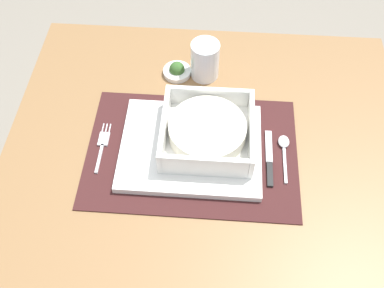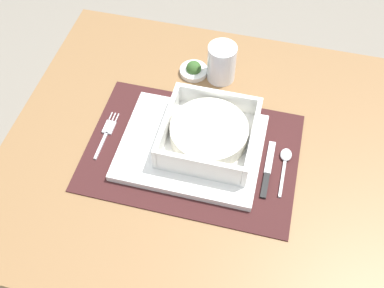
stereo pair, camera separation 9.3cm
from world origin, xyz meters
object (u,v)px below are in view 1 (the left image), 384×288
Objects in this scene: butter_knife at (269,161)px; condiment_saucer at (177,71)px; porridge_bowl at (207,132)px; dining_table at (205,174)px; fork at (103,144)px; drinking_glass at (205,62)px; spoon at (284,147)px.

condiment_saucer is (-0.21, 0.24, 0.00)m from butter_knife.
butter_knife is at bearing -17.16° from porridge_bowl.
butter_knife is at bearing -14.13° from dining_table.
dining_table is at bearing -68.75° from condiment_saucer.
porridge_bowl is at bearing 6.58° from fork.
condiment_saucer reaches higher than fork.
drinking_glass is at bearing 1.83° from condiment_saucer.
fork is at bearing -122.02° from condiment_saucer.
spoon reaches higher than fork.
dining_table is 0.16m from porridge_bowl.
drinking_glass is (0.21, 0.23, 0.04)m from fork.
dining_table is at bearing -85.76° from drinking_glass.
butter_knife reaches higher than dining_table.
dining_table is 0.26m from condiment_saucer.
fork is 1.90× the size of condiment_saucer.
drinking_glass is 0.07m from condiment_saucer.
spoon is at bearing 1.84° from dining_table.
drinking_glass is (-0.15, 0.25, 0.04)m from butter_knife.
drinking_glass is at bearing 128.27° from spoon.
fork is 0.36m from butter_knife.
dining_table is 4.59× the size of porridge_bowl.
spoon is 1.76× the size of condiment_saucer.
drinking_glass is (-0.02, 0.21, 0.15)m from dining_table.
dining_table is at bearing 164.28° from butter_knife.
porridge_bowl is 2.81× the size of condiment_saucer.
spoon is 0.05m from butter_knife.
spoon is at bearing -39.88° from condiment_saucer.
butter_knife is 1.50× the size of drinking_glass.
drinking_glass reaches higher than porridge_bowl.
fork is 0.39m from spoon.
porridge_bowl is 0.23m from fork.
porridge_bowl is at bearing -85.45° from drinking_glass.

